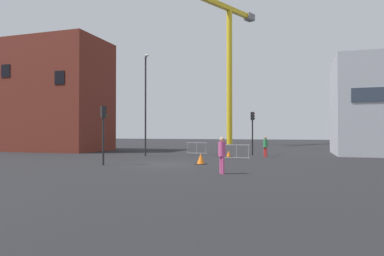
% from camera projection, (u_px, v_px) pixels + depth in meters
% --- Properties ---
extents(ground, '(160.00, 160.00, 0.00)m').
position_uv_depth(ground, '(162.00, 164.00, 21.10)').
color(ground, black).
extents(brick_building, '(10.88, 6.80, 11.75)m').
position_uv_depth(brick_building, '(55.00, 96.00, 36.81)').
color(brick_building, maroon).
rests_on(brick_building, ground).
extents(construction_crane, '(8.95, 16.73, 22.45)m').
position_uv_depth(construction_crane, '(228.00, 51.00, 54.57)').
color(construction_crane, yellow).
rests_on(construction_crane, ground).
extents(streetlamp_tall, '(0.89, 1.30, 8.24)m').
position_uv_depth(streetlamp_tall, '(146.00, 99.00, 28.33)').
color(streetlamp_tall, '#232326').
rests_on(streetlamp_tall, ground).
extents(traffic_light_verge, '(0.37, 0.25, 3.75)m').
position_uv_depth(traffic_light_verge, '(253.00, 126.00, 29.60)').
color(traffic_light_verge, black).
rests_on(traffic_light_verge, ground).
extents(traffic_light_near, '(0.36, 0.38, 3.56)m').
position_uv_depth(traffic_light_near, '(103.00, 125.00, 20.60)').
color(traffic_light_near, '#232326').
rests_on(traffic_light_near, ground).
extents(pedestrian_walking, '(0.34, 0.34, 1.63)m').
position_uv_depth(pedestrian_walking, '(265.00, 145.00, 27.38)').
color(pedestrian_walking, red).
rests_on(pedestrian_walking, ground).
extents(pedestrian_waiting, '(0.34, 0.34, 1.75)m').
position_uv_depth(pedestrian_waiting, '(222.00, 152.00, 16.20)').
color(pedestrian_waiting, '#D14C8C').
rests_on(pedestrian_waiting, ground).
extents(safety_barrier_right_run, '(1.97, 0.16, 1.08)m').
position_uv_depth(safety_barrier_right_run, '(237.00, 151.00, 25.33)').
color(safety_barrier_right_run, '#9EA0A5').
rests_on(safety_barrier_right_run, ground).
extents(safety_barrier_mid_span, '(1.98, 0.31, 1.08)m').
position_uv_depth(safety_barrier_mid_span, '(197.00, 148.00, 30.91)').
color(safety_barrier_mid_span, gray).
rests_on(safety_barrier_mid_span, ground).
extents(traffic_cone_orange, '(0.66, 0.66, 0.67)m').
position_uv_depth(traffic_cone_orange, '(201.00, 159.00, 21.15)').
color(traffic_cone_orange, black).
rests_on(traffic_cone_orange, ground).
extents(traffic_cone_on_verge, '(0.51, 0.51, 0.52)m').
position_uv_depth(traffic_cone_on_verge, '(229.00, 154.00, 27.52)').
color(traffic_cone_on_verge, black).
rests_on(traffic_cone_on_verge, ground).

